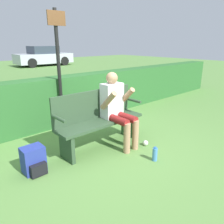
% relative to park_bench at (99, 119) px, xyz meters
% --- Properties ---
extents(ground_plane, '(40.00, 40.00, 0.00)m').
position_rel_park_bench_xyz_m(ground_plane, '(0.00, -0.07, -0.50)').
color(ground_plane, '#5B8942').
extents(hedge_back, '(12.00, 0.46, 1.03)m').
position_rel_park_bench_xyz_m(hedge_back, '(0.00, 1.45, 0.02)').
color(hedge_back, '#2D662D').
rests_on(hedge_back, ground).
extents(park_bench, '(1.59, 0.41, 0.97)m').
position_rel_park_bench_xyz_m(park_bench, '(0.00, 0.00, 0.00)').
color(park_bench, '#334C33').
rests_on(park_bench, ground).
extents(person_seated, '(0.50, 0.64, 1.26)m').
position_rel_park_bench_xyz_m(person_seated, '(0.27, -0.14, 0.20)').
color(person_seated, silver).
rests_on(person_seated, ground).
extents(backpack, '(0.29, 0.31, 0.37)m').
position_rel_park_bench_xyz_m(backpack, '(-1.18, -0.04, -0.32)').
color(backpack, '#283893').
rests_on(backpack, ground).
extents(water_bottle, '(0.08, 0.08, 0.23)m').
position_rel_park_bench_xyz_m(water_bottle, '(0.31, -0.97, -0.39)').
color(water_bottle, '#4C8CCC').
rests_on(water_bottle, ground).
extents(signpost, '(0.36, 0.09, 2.32)m').
position_rel_park_bench_xyz_m(signpost, '(-0.07, 1.14, 0.82)').
color(signpost, black).
rests_on(signpost, ground).
extents(parked_car, '(4.10, 1.92, 1.44)m').
position_rel_park_bench_xyz_m(parked_car, '(5.27, 13.34, 0.19)').
color(parked_car, '#B7BCC6').
rests_on(parked_car, ground).
extents(litter_crumple, '(0.09, 0.09, 0.09)m').
position_rel_park_bench_xyz_m(litter_crumple, '(0.60, -0.54, -0.45)').
color(litter_crumple, silver).
rests_on(litter_crumple, ground).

